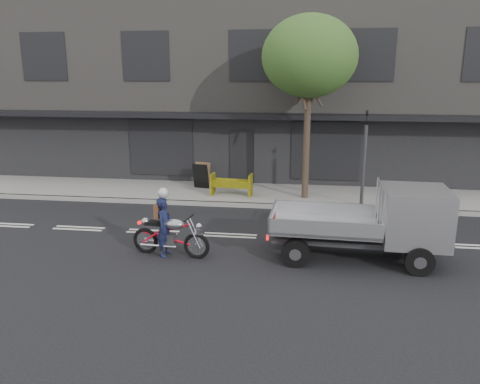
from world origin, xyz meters
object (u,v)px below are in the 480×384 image
Objects in this scene: flatbed_ute at (398,218)px; rider at (165,227)px; motorcycle at (170,235)px; construction_barrier at (231,186)px; traffic_light_pole at (364,164)px; street_tree at (310,57)px; sandwich_board at (201,176)px.

rider is at bearing -173.84° from flatbed_ute.
motorcycle is 5.70m from construction_barrier.
traffic_light_pole is at bearing 96.22° from flatbed_ute.
rider is at bearing -121.62° from street_tree.
flatbed_ute is (5.99, 0.41, 0.37)m from rider.
construction_barrier is (0.73, 5.65, 0.01)m from motorcycle.
flatbed_ute reaches higher than construction_barrier.
traffic_light_pole reaches higher than sandwich_board.
construction_barrier is (-4.79, 0.55, -1.06)m from traffic_light_pole.
flatbed_ute is at bearing 11.83° from motorcycle.
motorcycle is 0.26m from rider.
street_tree reaches higher than rider.
traffic_light_pole is 1.60× the size of motorcycle.
street_tree is 6.30m from sandwich_board.
flatbed_ute is at bearing -45.72° from construction_barrier.
construction_barrier is at bearing 90.53° from motorcycle.
street_tree is 4.28× the size of construction_barrier.
construction_barrier is at bearing -28.07° from sandwich_board.
sandwich_board is (-0.54, 6.82, -0.13)m from rider.
traffic_light_pole is 0.78× the size of flatbed_ute.
street_tree is 1.93× the size of traffic_light_pole.
construction_barrier is at bearing -173.80° from street_tree.
motorcycle is at bearing -137.21° from traffic_light_pole.
traffic_light_pole is 7.59m from motorcycle.
motorcycle is at bearing -72.91° from sandwich_board.
traffic_light_pole is 2.21× the size of rider.
motorcycle is (-3.52, -5.96, -4.70)m from street_tree.
motorcycle is 1.38× the size of construction_barrier.
street_tree is at bearing 115.00° from flatbed_ute.
street_tree reaches higher than motorcycle.
flatbed_ute is at bearing -33.15° from sandwich_board.
motorcycle is at bearing -97.31° from construction_barrier.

